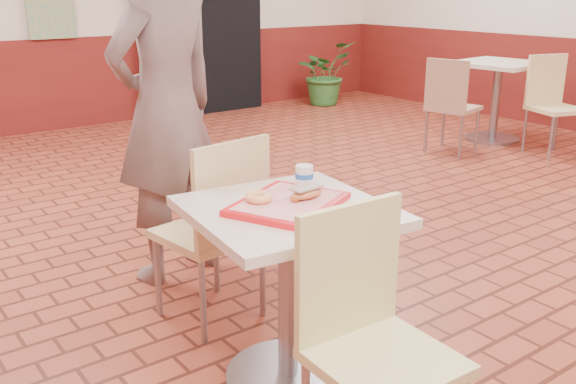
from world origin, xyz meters
TOP-DOWN VIEW (x-y plane):
  - wainscot_band at (0.00, 0.00)m, footprint 8.00×10.00m
  - corridor_doorway at (1.20, 4.88)m, footprint 1.60×0.22m
  - main_table at (-1.44, -0.43)m, footprint 0.72×0.72m
  - chair_main_front at (-1.51, -0.98)m, footprint 0.43×0.43m
  - chair_main_back at (-1.41, 0.15)m, footprint 0.47×0.47m
  - customer at (-1.33, 0.78)m, footprint 0.77×0.59m
  - serving_tray at (-1.44, -0.43)m, footprint 0.43×0.34m
  - ring_donut at (-1.53, -0.38)m, footprint 0.11×0.11m
  - long_john_donut at (-1.37, -0.46)m, footprint 0.16×0.08m
  - paper_cup at (-1.29, -0.34)m, footprint 0.07×0.07m
  - second_table at (2.86, 1.72)m, footprint 0.77×0.77m
  - chair_second_left at (2.03, 1.64)m, footprint 0.51×0.51m
  - chair_second_front at (2.82, 1.08)m, footprint 0.54×0.54m
  - potted_plant at (2.79, 4.40)m, footprint 0.87×0.79m

SIDE VIEW (x-z plane):
  - potted_plant at x=2.79m, z-range 0.00..0.84m
  - wainscot_band at x=0.00m, z-range 0.00..1.00m
  - chair_main_front at x=-1.51m, z-range 0.05..0.95m
  - chair_second_left at x=2.03m, z-range 0.05..0.96m
  - main_table at x=-1.44m, z-range 0.13..0.89m
  - chair_main_back at x=-1.41m, z-range 0.05..0.97m
  - chair_second_front at x=2.82m, z-range 0.05..0.99m
  - second_table at x=2.86m, z-range 0.14..0.96m
  - serving_tray at x=-1.44m, z-range 0.76..0.78m
  - ring_donut at x=-1.53m, z-range 0.78..0.82m
  - long_john_donut at x=-1.37m, z-range 0.78..0.83m
  - paper_cup at x=-1.29m, z-range 0.78..0.88m
  - customer at x=-1.33m, z-range 0.00..1.89m
  - corridor_doorway at x=1.20m, z-range 0.00..2.20m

